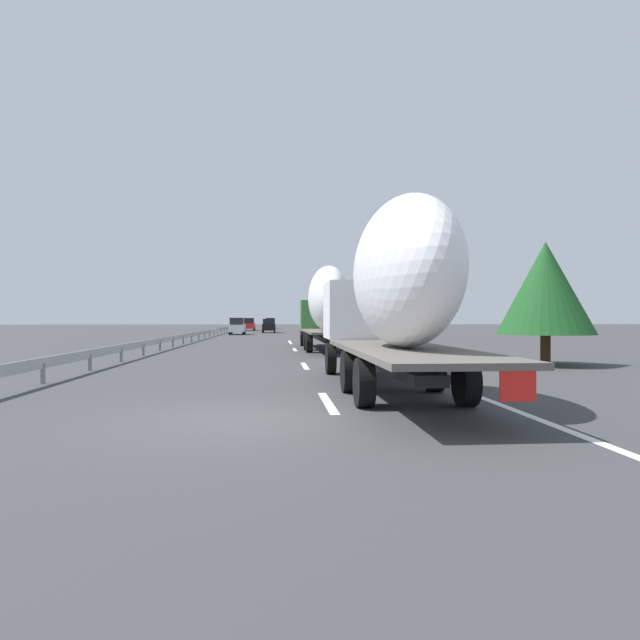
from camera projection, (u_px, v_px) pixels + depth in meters
ground_plane at (268, 339)px, 50.20m from camera, size 260.00×260.00×0.00m
lane_stripe_0 at (328, 402)px, 12.46m from camera, size 3.20×0.20×0.01m
lane_stripe_1 at (305, 366)px, 22.09m from camera, size 3.20×0.20×0.01m
lane_stripe_2 at (295, 350)px, 33.68m from camera, size 3.20×0.20×0.01m
lane_stripe_3 at (290, 343)px, 42.88m from camera, size 3.20×0.20×0.01m
lane_stripe_4 at (289, 341)px, 45.91m from camera, size 3.20×0.20×0.01m
lane_stripe_5 at (286, 335)px, 62.62m from camera, size 3.20×0.20×0.01m
lane_stripe_6 at (286, 335)px, 63.10m from camera, size 3.20×0.20×0.01m
edge_line_right at (324, 337)px, 55.62m from camera, size 110.00×0.20×0.01m
truck_lead at (326, 305)px, 32.79m from camera, size 14.11×2.55×4.83m
truck_trailing at (393, 291)px, 14.16m from camera, size 13.10×2.55×4.65m
car_black_suv at (269, 326)px, 74.07m from camera, size 4.28×1.74×1.84m
car_white_van at (237, 326)px, 65.36m from camera, size 4.58×1.75×1.97m
car_red_compact at (249, 324)px, 87.09m from camera, size 4.74×1.86×1.96m
car_silver_hatch at (271, 323)px, 102.13m from camera, size 4.62×1.84×1.98m
road_sign at (339, 314)px, 53.24m from camera, size 0.10×0.90×3.28m
tree_0 at (335, 301)px, 98.96m from camera, size 3.28×3.28×7.83m
tree_1 at (339, 303)px, 78.38m from camera, size 3.31×3.31×6.61m
tree_2 at (545, 288)px, 22.56m from camera, size 3.85×3.85×4.97m
guardrail_median at (205, 332)px, 52.71m from camera, size 94.00×0.10×0.76m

